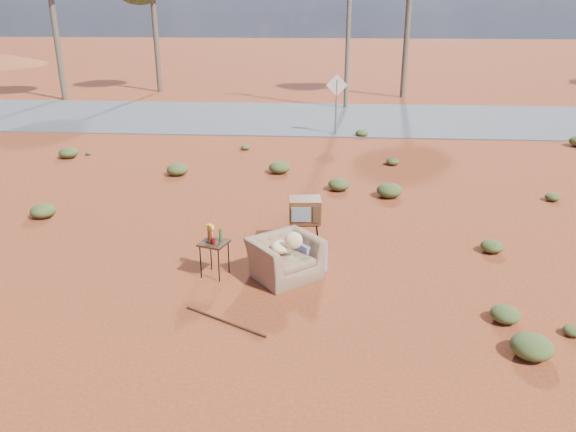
{
  "coord_description": "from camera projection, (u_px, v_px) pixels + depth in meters",
  "views": [
    {
      "loc": [
        1.23,
        -8.52,
        4.61
      ],
      "look_at": [
        0.51,
        1.4,
        0.8
      ],
      "focal_mm": 35.0,
      "sensor_mm": 36.0,
      "label": 1
    }
  ],
  "objects": [
    {
      "name": "ground",
      "position": [
        252.0,
        287.0,
        9.67
      ],
      "size": [
        140.0,
        140.0,
        0.0
      ],
      "primitive_type": "plane",
      "color": "brown",
      "rests_on": "ground"
    },
    {
      "name": "utility_pole_center",
      "position": [
        349.0,
        13.0,
        24.34
      ],
      "size": [
        1.4,
        0.2,
        8.0
      ],
      "color": "brown",
      "rests_on": "ground"
    },
    {
      "name": "side_table",
      "position": [
        213.0,
        240.0,
        9.89
      ],
      "size": [
        0.57,
        0.57,
        0.93
      ],
      "rotation": [
        0.0,
        0.0,
        -0.32
      ],
      "color": "#322212",
      "rests_on": "ground"
    },
    {
      "name": "road_sign",
      "position": [
        337.0,
        94.0,
        20.2
      ],
      "size": [
        0.78,
        0.06,
        2.19
      ],
      "color": "brown",
      "rests_on": "ground"
    },
    {
      "name": "highway",
      "position": [
        299.0,
        118.0,
        23.63
      ],
      "size": [
        140.0,
        7.0,
        0.04
      ],
      "primitive_type": "cube",
      "color": "#565659",
      "rests_on": "ground"
    },
    {
      "name": "armchair",
      "position": [
        289.0,
        252.0,
        9.95
      ],
      "size": [
        1.42,
        1.49,
        0.99
      ],
      "rotation": [
        0.0,
        0.0,
        0.68
      ],
      "color": "brown",
      "rests_on": "ground"
    },
    {
      "name": "rusty_bar",
      "position": [
        225.0,
        321.0,
        8.61
      ],
      "size": [
        1.37,
        0.79,
        0.04
      ],
      "primitive_type": "cylinder",
      "rotation": [
        0.0,
        1.57,
        -0.51
      ],
      "color": "#4D2A14",
      "rests_on": "ground"
    },
    {
      "name": "scrub_patch",
      "position": [
        243.0,
        196.0,
        13.78
      ],
      "size": [
        17.49,
        8.07,
        0.33
      ],
      "color": "#435123",
      "rests_on": "ground"
    },
    {
      "name": "tv_unit",
      "position": [
        305.0,
        211.0,
        11.07
      ],
      "size": [
        0.66,
        0.55,
        1.0
      ],
      "rotation": [
        0.0,
        0.0,
        0.09
      ],
      "color": "black",
      "rests_on": "ground"
    }
  ]
}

